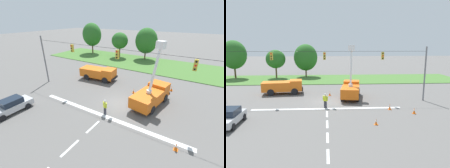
{
  "view_description": "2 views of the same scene",
  "coord_description": "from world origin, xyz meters",
  "views": [
    {
      "loc": [
        7.52,
        -13.84,
        9.7
      ],
      "look_at": [
        -1.29,
        0.64,
        2.05
      ],
      "focal_mm": 24.0,
      "sensor_mm": 36.0,
      "label": 1
    },
    {
      "loc": [
        -0.11,
        -27.85,
        7.68
      ],
      "look_at": [
        1.53,
        0.62,
        2.27
      ],
      "focal_mm": 35.0,
      "sensor_mm": 36.0,
      "label": 2
    }
  ],
  "objects": [
    {
      "name": "traffic_cone_foreground_left",
      "position": [
        4.84,
        6.91,
        0.37
      ],
      "size": [
        0.36,
        0.36,
        0.75
      ],
      "color": "orange",
      "rests_on": "ground"
    },
    {
      "name": "traffic_cone_mid_left",
      "position": [
        7.33,
        -3.76,
        0.35
      ],
      "size": [
        0.36,
        0.36,
        0.71
      ],
      "color": "orange",
      "rests_on": "ground"
    },
    {
      "name": "grass_verge",
      "position": [
        0.0,
        18.0,
        0.05
      ],
      "size": [
        56.0,
        12.0,
        0.1
      ],
      "primitive_type": "cube",
      "color": "#477533",
      "rests_on": "ground"
    },
    {
      "name": "tree_far_west",
      "position": [
        -19.66,
        20.2,
        5.15
      ],
      "size": [
        5.36,
        4.82,
        8.22
      ],
      "color": "brown",
      "rests_on": "ground"
    },
    {
      "name": "ground_plane",
      "position": [
        0.0,
        0.0,
        0.0
      ],
      "size": [
        200.0,
        200.0,
        0.0
      ],
      "primitive_type": "plane",
      "color": "#605E5B"
    },
    {
      "name": "tree_centre",
      "position": [
        -4.53,
        21.68,
        4.43
      ],
      "size": [
        5.24,
        4.6,
        7.4
      ],
      "color": "brown",
      "rests_on": "ground"
    },
    {
      "name": "lane_markings",
      "position": [
        0.0,
        -4.49,
        0.0
      ],
      "size": [
        17.6,
        15.25,
        0.01
      ],
      "color": "silver",
      "rests_on": "ground"
    },
    {
      "name": "traffic_cone_near_bucket",
      "position": [
        0.48,
        3.48,
        0.32
      ],
      "size": [
        0.36,
        0.36,
        0.66
      ],
      "color": "orange",
      "rests_on": "ground"
    },
    {
      "name": "traffic_cone_mid_right",
      "position": [
        9.58,
        -5.39,
        0.34
      ],
      "size": [
        0.36,
        0.36,
        0.69
      ],
      "color": "orange",
      "rests_on": "ground"
    },
    {
      "name": "signal_gantry",
      "position": [
        0.02,
        -0.0,
        4.43
      ],
      "size": [
        26.2,
        0.33,
        7.2
      ],
      "color": "slate",
      "rests_on": "ground"
    },
    {
      "name": "utility_truck_bucket_lift",
      "position": [
        3.41,
        1.95,
        1.37
      ],
      "size": [
        3.34,
        6.34,
        7.36
      ],
      "color": "orange",
      "rests_on": "ground"
    },
    {
      "name": "traffic_cone_foreground_right",
      "position": [
        4.64,
        -8.41,
        0.29
      ],
      "size": [
        0.36,
        0.36,
        0.61
      ],
      "color": "orange",
      "rests_on": "ground"
    },
    {
      "name": "sedan_silver",
      "position": [
        -9.23,
        -7.65,
        0.79
      ],
      "size": [
        1.94,
        4.31,
        1.56
      ],
      "color": "#B7B7BC",
      "rests_on": "ground"
    },
    {
      "name": "tree_west",
      "position": [
        -10.86,
        20.15,
        4.19
      ],
      "size": [
        4.16,
        3.87,
        6.19
      ],
      "color": "brown",
      "rests_on": "ground"
    },
    {
      "name": "road_worker",
      "position": [
        -0.17,
        -2.65,
        1.0
      ],
      "size": [
        0.6,
        0.38,
        1.77
      ],
      "color": "#383842",
      "rests_on": "ground"
    },
    {
      "name": "utility_truck_support_near",
      "position": [
        -6.59,
        5.08,
        1.17
      ],
      "size": [
        6.25,
        2.94,
        2.07
      ],
      "color": "orange",
      "rests_on": "ground"
    }
  ]
}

